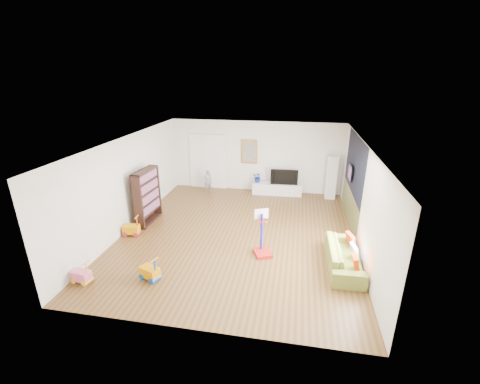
% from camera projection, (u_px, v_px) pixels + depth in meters
% --- Properties ---
extents(floor, '(6.50, 7.50, 0.00)m').
position_uv_depth(floor, '(238.00, 234.00, 9.28)').
color(floor, brown).
rests_on(floor, ground).
extents(ceiling, '(6.50, 7.50, 0.00)m').
position_uv_depth(ceiling, '(237.00, 142.00, 8.32)').
color(ceiling, white).
rests_on(ceiling, ground).
extents(wall_back, '(6.50, 0.00, 2.70)m').
position_uv_depth(wall_back, '(256.00, 157.00, 12.25)').
color(wall_back, silver).
rests_on(wall_back, ground).
extents(wall_front, '(6.50, 0.00, 2.70)m').
position_uv_depth(wall_front, '(195.00, 267.00, 5.35)').
color(wall_front, silver).
rests_on(wall_front, ground).
extents(wall_left, '(0.00, 7.50, 2.70)m').
position_uv_depth(wall_left, '(128.00, 183.00, 9.34)').
color(wall_left, silver).
rests_on(wall_left, ground).
extents(wall_right, '(0.00, 7.50, 2.70)m').
position_uv_depth(wall_right, '(361.00, 198.00, 8.25)').
color(wall_right, silver).
rests_on(wall_right, ground).
extents(navy_accent, '(0.01, 3.20, 1.70)m').
position_uv_depth(navy_accent, '(355.00, 165.00, 9.37)').
color(navy_accent, black).
rests_on(navy_accent, wall_right).
extents(olive_wainscot, '(0.01, 3.20, 1.00)m').
position_uv_depth(olive_wainscot, '(349.00, 207.00, 9.84)').
color(olive_wainscot, brown).
rests_on(olive_wainscot, wall_right).
extents(doorway, '(1.45, 0.06, 2.10)m').
position_uv_depth(doorway, '(208.00, 162.00, 12.64)').
color(doorway, white).
rests_on(doorway, ground).
extents(painting_back, '(0.62, 0.06, 0.92)m').
position_uv_depth(painting_back, '(249.00, 152.00, 12.18)').
color(painting_back, gold).
rests_on(painting_back, wall_back).
extents(artwork_right, '(0.04, 0.56, 0.46)m').
position_uv_depth(artwork_right, '(350.00, 172.00, 9.67)').
color(artwork_right, '#7F3F8C').
rests_on(artwork_right, wall_right).
extents(media_console, '(1.87, 0.54, 0.43)m').
position_uv_depth(media_console, '(277.00, 189.00, 12.21)').
color(media_console, silver).
rests_on(media_console, ground).
extents(tall_cabinet, '(0.39, 0.39, 1.60)m').
position_uv_depth(tall_cabinet, '(331.00, 177.00, 11.64)').
color(tall_cabinet, silver).
rests_on(tall_cabinet, ground).
extents(bookshelf, '(0.37, 1.17, 1.68)m').
position_uv_depth(bookshelf, '(147.00, 196.00, 9.75)').
color(bookshelf, black).
rests_on(bookshelf, ground).
extents(sofa, '(0.78, 1.92, 0.56)m').
position_uv_depth(sofa, '(344.00, 256.00, 7.65)').
color(sofa, olive).
rests_on(sofa, ground).
extents(basketball_hoop, '(0.58, 0.63, 1.20)m').
position_uv_depth(basketball_hoop, '(263.00, 234.00, 8.03)').
color(basketball_hoop, '#B21C15').
rests_on(basketball_hoop, ground).
extents(ride_on_yellow, '(0.46, 0.31, 0.59)m').
position_uv_depth(ride_on_yellow, '(131.00, 226.00, 9.11)').
color(ride_on_yellow, orange).
rests_on(ride_on_yellow, ground).
extents(ride_on_orange, '(0.50, 0.41, 0.58)m').
position_uv_depth(ride_on_orange, '(149.00, 268.00, 7.16)').
color(ride_on_orange, '#CF7B00').
rests_on(ride_on_orange, ground).
extents(ride_on_pink, '(0.44, 0.31, 0.54)m').
position_uv_depth(ride_on_pink, '(81.00, 272.00, 7.06)').
color(ride_on_pink, '#E56284').
rests_on(ride_on_pink, ground).
extents(child, '(0.38, 0.37, 0.87)m').
position_uv_depth(child, '(208.00, 181.00, 12.42)').
color(child, gray).
rests_on(child, ground).
extents(tv, '(1.02, 0.19, 0.58)m').
position_uv_depth(tv, '(284.00, 176.00, 12.00)').
color(tv, black).
rests_on(tv, media_console).
extents(vase_plant, '(0.45, 0.42, 0.41)m').
position_uv_depth(vase_plant, '(258.00, 177.00, 12.18)').
color(vase_plant, navy).
rests_on(vase_plant, media_console).
extents(pillow_left, '(0.10, 0.37, 0.37)m').
position_uv_depth(pillow_left, '(356.00, 263.00, 7.08)').
color(pillow_left, '#C33401').
rests_on(pillow_left, sofa).
extents(pillow_center, '(0.15, 0.36, 0.35)m').
position_uv_depth(pillow_center, '(355.00, 251.00, 7.54)').
color(pillow_center, white).
rests_on(pillow_center, sofa).
extents(pillow_right, '(0.20, 0.37, 0.36)m').
position_uv_depth(pillow_right, '(351.00, 240.00, 8.05)').
color(pillow_right, '#B62B14').
rests_on(pillow_right, sofa).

